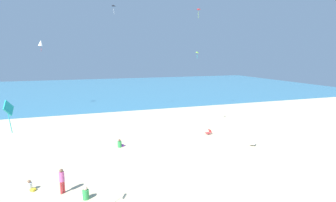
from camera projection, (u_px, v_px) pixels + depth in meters
ground_plane at (160, 145)px, 25.08m from camera, size 120.00×120.00×0.00m
ocean_water at (110, 88)px, 68.62m from camera, size 120.00×60.00×0.05m
beach_chair_mid_beach at (252, 143)px, 24.85m from camera, size 0.76×0.78×0.62m
beach_chair_near_camera at (209, 132)px, 28.49m from camera, size 0.68×0.58×0.55m
person_0 at (85, 194)px, 15.59m from camera, size 0.63×0.73×0.82m
person_1 at (62, 179)px, 16.13m from camera, size 0.46×0.46×1.64m
person_2 at (30, 187)px, 16.58m from camera, size 0.64×0.57×0.72m
person_3 at (120, 144)px, 24.48m from camera, size 0.71×0.61×0.80m
kite_teal at (9, 109)px, 10.15m from camera, size 0.25×0.64×1.35m
kite_white at (41, 43)px, 40.21m from camera, size 0.93×0.86×1.74m
kite_black at (113, 6)px, 35.71m from camera, size 0.63×0.55×1.29m
kite_lime at (197, 52)px, 29.04m from camera, size 0.48×0.52×0.82m
kite_red at (198, 9)px, 36.55m from camera, size 0.50×0.39×1.40m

